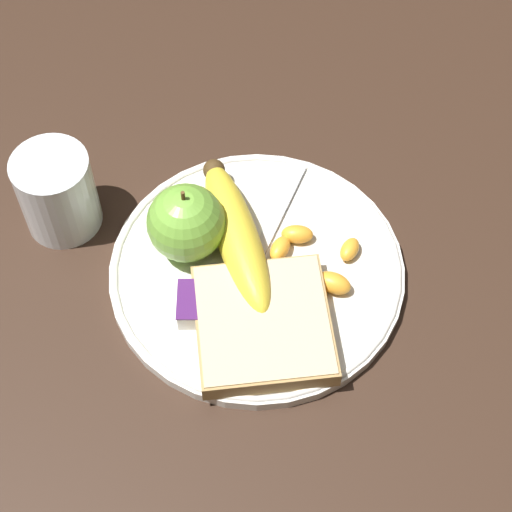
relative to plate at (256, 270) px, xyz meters
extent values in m
plane|color=#332116|center=(0.00, 0.00, -0.01)|extent=(3.00, 3.00, 0.00)
cylinder|color=silver|center=(0.00, 0.00, 0.00)|extent=(0.28, 0.28, 0.01)
torus|color=silver|center=(0.00, 0.00, 0.00)|extent=(0.27, 0.27, 0.01)
cylinder|color=silver|center=(-0.06, -0.19, 0.04)|extent=(0.07, 0.07, 0.09)
cylinder|color=#F4A81E|center=(-0.06, -0.19, 0.03)|extent=(0.06, 0.06, 0.07)
sphere|color=#72B23D|center=(-0.03, -0.07, 0.04)|extent=(0.07, 0.07, 0.07)
cylinder|color=brown|center=(-0.03, -0.07, 0.08)|extent=(0.00, 0.00, 0.01)
ellipsoid|color=yellow|center=(-0.02, -0.02, 0.02)|extent=(0.18, 0.09, 0.04)
sphere|color=#473319|center=(-0.10, -0.04, 0.02)|extent=(0.02, 0.02, 0.02)
cube|color=#AB8751|center=(0.07, 0.01, 0.02)|extent=(0.14, 0.13, 0.02)
cube|color=beige|center=(0.07, 0.01, 0.02)|extent=(0.13, 0.13, 0.02)
cube|color=silver|center=(-0.06, 0.02, 0.01)|extent=(0.13, 0.06, 0.00)
cube|color=silver|center=(0.04, -0.02, 0.01)|extent=(0.07, 0.05, 0.00)
cube|color=silver|center=(0.05, -0.05, 0.01)|extent=(0.04, 0.03, 0.02)
cube|color=#4C1E60|center=(0.05, -0.05, 0.02)|extent=(0.04, 0.03, 0.00)
ellipsoid|color=#F9A32D|center=(0.02, 0.07, 0.01)|extent=(0.03, 0.04, 0.02)
ellipsoid|color=#F9A32D|center=(0.01, 0.02, 0.01)|extent=(0.03, 0.02, 0.02)
ellipsoid|color=#F9A32D|center=(0.03, 0.06, 0.01)|extent=(0.03, 0.02, 0.01)
ellipsoid|color=#F9A32D|center=(-0.02, 0.09, 0.01)|extent=(0.03, 0.03, 0.01)
ellipsoid|color=#F9A32D|center=(-0.03, 0.04, 0.01)|extent=(0.02, 0.03, 0.02)
ellipsoid|color=#F9A32D|center=(-0.02, 0.02, 0.01)|extent=(0.03, 0.03, 0.02)
camera|label=1|loc=(0.43, 0.00, 0.68)|focal=60.00mm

